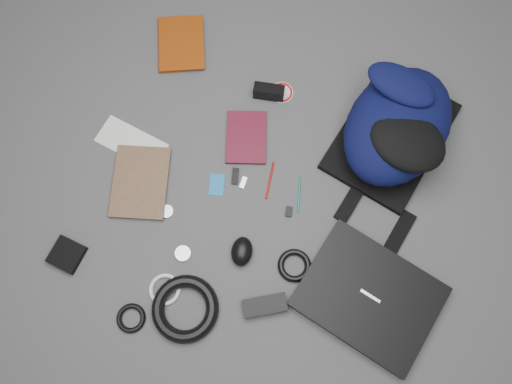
% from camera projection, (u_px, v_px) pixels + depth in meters
% --- Properties ---
extents(ground, '(4.00, 4.00, 0.00)m').
position_uv_depth(ground, '(256.00, 194.00, 1.68)').
color(ground, '#4F4F51').
rests_on(ground, ground).
extents(backpack, '(0.48, 0.58, 0.21)m').
position_uv_depth(backpack, '(398.00, 126.00, 1.63)').
color(backpack, black).
rests_on(backpack, ground).
extents(laptop, '(0.49, 0.43, 0.04)m').
position_uv_depth(laptop, '(369.00, 297.00, 1.57)').
color(laptop, black).
rests_on(laptop, ground).
extents(textbook_red, '(0.23, 0.26, 0.02)m').
position_uv_depth(textbook_red, '(158.00, 45.00, 1.82)').
color(textbook_red, '#812E07').
rests_on(textbook_red, ground).
extents(comic_book, '(0.23, 0.28, 0.02)m').
position_uv_depth(comic_book, '(113.00, 181.00, 1.68)').
color(comic_book, '#CA840E').
rests_on(comic_book, ground).
extents(envelope, '(0.26, 0.16, 0.00)m').
position_uv_depth(envelope, '(132.00, 143.00, 1.73)').
color(envelope, white).
rests_on(envelope, ground).
extents(dvd_case, '(0.18, 0.22, 0.02)m').
position_uv_depth(dvd_case, '(246.00, 137.00, 1.73)').
color(dvd_case, '#490E1C').
rests_on(dvd_case, ground).
extents(compact_camera, '(0.11, 0.05, 0.06)m').
position_uv_depth(compact_camera, '(269.00, 92.00, 1.75)').
color(compact_camera, black).
rests_on(compact_camera, ground).
extents(sticker_disc, '(0.08, 0.08, 0.00)m').
position_uv_depth(sticker_disc, '(282.00, 92.00, 1.78)').
color(sticker_disc, white).
rests_on(sticker_disc, ground).
extents(pen_teal, '(0.03, 0.12, 0.01)m').
position_uv_depth(pen_teal, '(299.00, 194.00, 1.67)').
color(pen_teal, '#0D7761').
rests_on(pen_teal, ground).
extents(pen_red, '(0.01, 0.13, 0.01)m').
position_uv_depth(pen_red, '(270.00, 180.00, 1.69)').
color(pen_red, '#A1120C').
rests_on(pen_red, ground).
extents(id_badge, '(0.06, 0.08, 0.00)m').
position_uv_depth(id_badge, '(217.00, 185.00, 1.69)').
color(id_badge, '#1770B0').
rests_on(id_badge, ground).
extents(usb_black, '(0.03, 0.06, 0.01)m').
position_uv_depth(usb_black, '(235.00, 176.00, 1.69)').
color(usb_black, black).
rests_on(usb_black, ground).
extents(usb_silver, '(0.02, 0.04, 0.01)m').
position_uv_depth(usb_silver, '(243.00, 183.00, 1.69)').
color(usb_silver, '#B1B1B3').
rests_on(usb_silver, ground).
extents(key_fob, '(0.02, 0.04, 0.01)m').
position_uv_depth(key_fob, '(289.00, 212.00, 1.66)').
color(key_fob, black).
rests_on(key_fob, ground).
extents(mouse, '(0.08, 0.10, 0.05)m').
position_uv_depth(mouse, '(242.00, 251.00, 1.60)').
color(mouse, black).
rests_on(mouse, ground).
extents(headphone_left, '(0.06, 0.06, 0.01)m').
position_uv_depth(headphone_left, '(183.00, 253.00, 1.62)').
color(headphone_left, '#B5B5B7').
rests_on(headphone_left, ground).
extents(headphone_right, '(0.05, 0.05, 0.01)m').
position_uv_depth(headphone_right, '(167.00, 212.00, 1.66)').
color(headphone_right, silver).
rests_on(headphone_right, ground).
extents(cable_coil, '(0.13, 0.13, 0.02)m').
position_uv_depth(cable_coil, '(294.00, 265.00, 1.60)').
color(cable_coil, black).
rests_on(cable_coil, ground).
extents(power_brick, '(0.15, 0.11, 0.03)m').
position_uv_depth(power_brick, '(265.00, 305.00, 1.56)').
color(power_brick, black).
rests_on(power_brick, ground).
extents(power_cord_coil, '(0.22, 0.22, 0.04)m').
position_uv_depth(power_cord_coil, '(185.00, 309.00, 1.55)').
color(power_cord_coil, black).
rests_on(power_cord_coil, ground).
extents(pouch, '(0.11, 0.11, 0.03)m').
position_uv_depth(pouch, '(67.00, 255.00, 1.61)').
color(pouch, black).
rests_on(pouch, ground).
extents(earbud_coil, '(0.12, 0.12, 0.02)m').
position_uv_depth(earbud_coil, '(131.00, 318.00, 1.56)').
color(earbud_coil, black).
rests_on(earbud_coil, ground).
extents(white_cable_coil, '(0.11, 0.11, 0.01)m').
position_uv_depth(white_cable_coil, '(165.00, 289.00, 1.58)').
color(white_cable_coil, white).
rests_on(white_cable_coil, ground).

